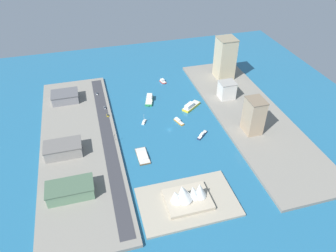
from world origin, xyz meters
TOP-DOWN VIEW (x-y plane):
  - ground_plane at (0.00, 0.00)m, footprint 440.00×440.00m
  - quay_west at (-86.98, 0.00)m, footprint 70.00×240.00m
  - quay_east at (86.98, 0.00)m, footprint 70.00×240.00m
  - peninsula_point at (11.47, 92.01)m, footprint 73.91×46.67m
  - road_strip at (60.83, 0.00)m, footprint 11.23×228.00m
  - patrol_launch_navy at (-27.72, 18.43)m, footprint 13.74×12.76m
  - water_taxi_orange at (-12.35, -9.22)m, footprint 7.95×14.37m
  - ferry_green_doubledeck at (7.63, -55.65)m, footprint 13.26×22.26m
  - sailboat_small_white at (21.93, -17.61)m, footprint 6.51×9.12m
  - barge_flat_brown at (33.81, 32.43)m, footprint 10.02×23.24m
  - ferry_yellow_fast at (-32.74, -30.61)m, footprint 23.70×20.41m
  - tugboat_red at (-17.92, -93.77)m, footprint 7.35×10.62m
  - warehouse_low_gray at (97.28, -77.01)m, footprint 28.63×21.72m
  - terminal_long_green at (96.07, 63.03)m, footprint 35.83×19.23m
  - hotel_broad_white at (-76.23, -36.27)m, footprint 17.28×15.73m
  - office_block_beige at (-92.69, -82.67)m, footprint 21.06×22.83m
  - carpark_squat_concrete at (100.54, 12.80)m, footprint 32.42×19.52m
  - apartment_midrise_tan at (-74.71, 26.78)m, footprint 15.57×19.06m
  - van_white at (62.85, -81.30)m, footprint 1.93×4.26m
  - sedan_silver at (57.49, -49.68)m, footprint 2.09×4.73m
  - taxi_yellow_cab at (56.44, -35.11)m, footprint 1.93×4.35m
  - traffic_light_waterfront at (54.39, 5.97)m, footprint 0.36×0.36m
  - opera_landmark at (12.01, 92.01)m, footprint 34.29×27.20m
  - park_tree_cluster at (-87.26, -51.78)m, footprint 14.45×13.79m

SIDE VIEW (x-z plane):
  - ground_plane at x=0.00m, z-range 0.00..0.00m
  - sailboat_small_white at x=21.93m, z-range -4.10..6.03m
  - peninsula_point at x=11.47m, z-range 0.00..2.00m
  - barge_flat_brown at x=33.81m, z-range -0.32..2.50m
  - water_taxi_orange at x=-12.35m, z-range -0.37..2.80m
  - patrol_launch_navy at x=-27.72m, z-range -0.44..2.96m
  - tugboat_red at x=-17.92m, z-range -0.43..3.23m
  - quay_west at x=-86.98m, z-range 0.00..2.83m
  - quay_east at x=86.98m, z-range 0.00..2.83m
  - ferry_yellow_fast at x=-32.74m, z-range -0.92..5.62m
  - ferry_green_doubledeck at x=7.63m, z-range -0.92..5.76m
  - road_strip at x=60.83m, z-range 2.83..2.98m
  - van_white at x=62.85m, z-range 2.97..4.50m
  - taxi_yellow_cab at x=56.44m, z-range 2.95..4.62m
  - sedan_silver at x=57.49m, z-range 2.96..4.67m
  - traffic_light_waterfront at x=54.39m, z-range 3.93..10.43m
  - warehouse_low_gray at x=97.28m, z-range 2.86..13.04m
  - park_tree_cluster at x=-87.26m, z-range 3.89..12.01m
  - terminal_long_green at x=96.07m, z-range 2.86..13.33m
  - carpark_squat_concrete at x=100.54m, z-range 2.86..13.74m
  - opera_landmark at x=12.01m, z-range -0.63..18.16m
  - hotel_broad_white at x=-76.23m, z-range 2.87..22.06m
  - apartment_midrise_tan at x=-74.71m, z-range 2.87..37.99m
  - office_block_beige at x=-92.69m, z-range 2.87..52.45m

